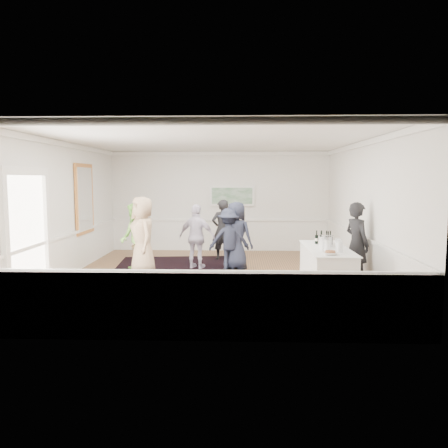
{
  "coord_description": "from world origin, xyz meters",
  "views": [
    {
      "loc": [
        0.63,
        -10.08,
        2.34
      ],
      "look_at": [
        0.27,
        0.2,
        1.26
      ],
      "focal_mm": 35.0,
      "sensor_mm": 36.0,
      "label": 1
    }
  ],
  "objects_px": {
    "guest_tan": "(143,236)",
    "ice_bucket": "(327,241)",
    "guest_lilac": "(197,237)",
    "nut_bowl": "(330,253)",
    "guest_green": "(135,238)",
    "serving_table": "(326,269)",
    "guest_navy": "(236,236)",
    "bartender": "(357,244)",
    "guest_dark_b": "(222,230)",
    "guest_dark_a": "(229,239)"
  },
  "relations": [
    {
      "from": "guest_dark_b",
      "to": "ice_bucket",
      "type": "bearing_deg",
      "value": 99.78
    },
    {
      "from": "guest_dark_b",
      "to": "guest_lilac",
      "type": "bearing_deg",
      "value": 40.23
    },
    {
      "from": "guest_lilac",
      "to": "serving_table",
      "type": "bearing_deg",
      "value": 161.05
    },
    {
      "from": "guest_lilac",
      "to": "guest_dark_a",
      "type": "xyz_separation_m",
      "value": [
        0.84,
        -0.1,
        -0.04
      ]
    },
    {
      "from": "ice_bucket",
      "to": "bartender",
      "type": "bearing_deg",
      "value": 24.97
    },
    {
      "from": "bartender",
      "to": "guest_green",
      "type": "distance_m",
      "value": 5.28
    },
    {
      "from": "guest_dark_b",
      "to": "ice_bucket",
      "type": "distance_m",
      "value": 4.05
    },
    {
      "from": "guest_lilac",
      "to": "guest_dark_b",
      "type": "distance_m",
      "value": 1.47
    },
    {
      "from": "serving_table",
      "to": "guest_dark_b",
      "type": "bearing_deg",
      "value": 123.71
    },
    {
      "from": "serving_table",
      "to": "guest_dark_a",
      "type": "bearing_deg",
      "value": 135.72
    },
    {
      "from": "serving_table",
      "to": "bartender",
      "type": "xyz_separation_m",
      "value": [
        0.75,
        0.51,
        0.46
      ]
    },
    {
      "from": "guest_tan",
      "to": "ice_bucket",
      "type": "bearing_deg",
      "value": 45.57
    },
    {
      "from": "bartender",
      "to": "serving_table",
      "type": "bearing_deg",
      "value": 99.8
    },
    {
      "from": "guest_lilac",
      "to": "ice_bucket",
      "type": "height_order",
      "value": "guest_lilac"
    },
    {
      "from": "serving_table",
      "to": "guest_lilac",
      "type": "height_order",
      "value": "guest_lilac"
    },
    {
      "from": "serving_table",
      "to": "guest_navy",
      "type": "height_order",
      "value": "guest_navy"
    },
    {
      "from": "bartender",
      "to": "ice_bucket",
      "type": "relative_size",
      "value": 7.04
    },
    {
      "from": "ice_bucket",
      "to": "guest_dark_a",
      "type": "bearing_deg",
      "value": 138.8
    },
    {
      "from": "bartender",
      "to": "ice_bucket",
      "type": "distance_m",
      "value": 0.8
    },
    {
      "from": "serving_table",
      "to": "guest_navy",
      "type": "bearing_deg",
      "value": 132.01
    },
    {
      "from": "ice_bucket",
      "to": "guest_dark_b",
      "type": "bearing_deg",
      "value": 125.5
    },
    {
      "from": "ice_bucket",
      "to": "guest_navy",
      "type": "bearing_deg",
      "value": 135.04
    },
    {
      "from": "bartender",
      "to": "nut_bowl",
      "type": "height_order",
      "value": "bartender"
    },
    {
      "from": "guest_dark_a",
      "to": "guest_dark_b",
      "type": "relative_size",
      "value": 0.91
    },
    {
      "from": "serving_table",
      "to": "ice_bucket",
      "type": "relative_size",
      "value": 8.63
    },
    {
      "from": "guest_green",
      "to": "ice_bucket",
      "type": "relative_size",
      "value": 6.72
    },
    {
      "from": "bartender",
      "to": "guest_dark_a",
      "type": "xyz_separation_m",
      "value": [
        -2.82,
        1.51,
        -0.12
      ]
    },
    {
      "from": "guest_green",
      "to": "ice_bucket",
      "type": "xyz_separation_m",
      "value": [
        4.44,
        -1.47,
        0.15
      ]
    },
    {
      "from": "guest_navy",
      "to": "guest_dark_b",
      "type": "bearing_deg",
      "value": -46.67
    },
    {
      "from": "nut_bowl",
      "to": "guest_green",
      "type": "bearing_deg",
      "value": 149.92
    },
    {
      "from": "guest_navy",
      "to": "ice_bucket",
      "type": "distance_m",
      "value": 2.73
    },
    {
      "from": "guest_green",
      "to": "ice_bucket",
      "type": "distance_m",
      "value": 4.68
    },
    {
      "from": "guest_lilac",
      "to": "guest_navy",
      "type": "distance_m",
      "value": 1.02
    },
    {
      "from": "guest_tan",
      "to": "guest_dark_a",
      "type": "xyz_separation_m",
      "value": [
        2.07,
        0.71,
        -0.16
      ]
    },
    {
      "from": "bartender",
      "to": "guest_lilac",
      "type": "height_order",
      "value": "bartender"
    },
    {
      "from": "serving_table",
      "to": "bartender",
      "type": "height_order",
      "value": "bartender"
    },
    {
      "from": "bartender",
      "to": "guest_lilac",
      "type": "xyz_separation_m",
      "value": [
        -3.66,
        1.62,
        -0.08
      ]
    },
    {
      "from": "guest_tan",
      "to": "guest_lilac",
      "type": "distance_m",
      "value": 1.48
    },
    {
      "from": "guest_green",
      "to": "bartender",
      "type": "bearing_deg",
      "value": 48.94
    },
    {
      "from": "guest_tan",
      "to": "guest_dark_b",
      "type": "bearing_deg",
      "value": 110.52
    },
    {
      "from": "serving_table",
      "to": "bartender",
      "type": "distance_m",
      "value": 1.01
    },
    {
      "from": "ice_bucket",
      "to": "nut_bowl",
      "type": "relative_size",
      "value": 0.95
    },
    {
      "from": "nut_bowl",
      "to": "guest_dark_a",
      "type": "bearing_deg",
      "value": 124.47
    },
    {
      "from": "guest_lilac",
      "to": "ice_bucket",
      "type": "distance_m",
      "value": 3.54
    },
    {
      "from": "ice_bucket",
      "to": "nut_bowl",
      "type": "bearing_deg",
      "value": -97.8
    },
    {
      "from": "guest_green",
      "to": "guest_navy",
      "type": "height_order",
      "value": "guest_navy"
    },
    {
      "from": "guest_lilac",
      "to": "ice_bucket",
      "type": "bearing_deg",
      "value": 163.71
    },
    {
      "from": "guest_lilac",
      "to": "guest_dark_a",
      "type": "relative_size",
      "value": 1.06
    },
    {
      "from": "guest_tan",
      "to": "bartender",
      "type": "bearing_deg",
      "value": 51.46
    },
    {
      "from": "guest_tan",
      "to": "serving_table",
      "type": "bearing_deg",
      "value": 43.18
    }
  ]
}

